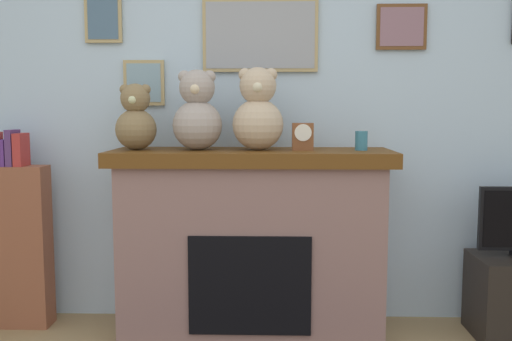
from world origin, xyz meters
TOP-DOWN VIEW (x-y plane):
  - back_wall at (0.00, 2.00)m, footprint 5.20×0.15m
  - fireplace at (0.01, 1.69)m, footprint 1.57×0.56m
  - bookshelf at (-1.39, 1.74)m, footprint 0.40×0.16m
  - candle_jar at (0.63, 1.67)m, footprint 0.07×0.07m
  - mantel_clock at (0.30, 1.67)m, footprint 0.12×0.09m
  - teddy_bear_brown at (-0.63, 1.67)m, footprint 0.23×0.23m
  - teddy_bear_grey at (-0.29, 1.67)m, footprint 0.28×0.28m
  - teddy_bear_tan at (0.05, 1.67)m, footprint 0.28×0.28m

SIDE VIEW (x-z plane):
  - bookshelf at x=-1.39m, z-range -0.06..1.11m
  - fireplace at x=0.01m, z-range 0.01..1.06m
  - candle_jar at x=0.63m, z-range 1.06..1.16m
  - mantel_clock at x=0.30m, z-range 1.06..1.21m
  - teddy_bear_brown at x=-0.63m, z-range 1.04..1.41m
  - teddy_bear_grey at x=-0.29m, z-range 1.03..1.48m
  - teddy_bear_tan at x=0.05m, z-range 1.03..1.49m
  - back_wall at x=0.00m, z-range 0.01..2.61m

